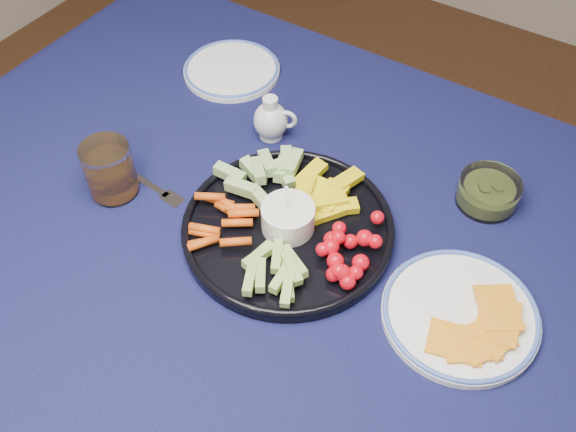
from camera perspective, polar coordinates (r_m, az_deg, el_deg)
The scene contains 8 objects.
dining_table at distance 1.07m, azimuth 4.77°, elevation -7.91°, with size 1.67×1.07×0.75m.
crudite_platter at distance 1.03m, azimuth -0.08°, elevation -0.73°, with size 0.34×0.34×0.11m.
creamer_pitcher at distance 1.18m, azimuth -1.50°, elevation 8.52°, with size 0.08×0.06×0.09m.
pickle_bowl at distance 1.12m, azimuth 17.35°, elevation 1.98°, with size 0.10×0.10×0.05m.
cheese_plate at distance 0.98m, azimuth 15.10°, elevation -8.31°, with size 0.23×0.23×0.03m.
juice_tumbler at distance 1.12m, azimuth -15.51°, elevation 3.74°, with size 0.08×0.08×0.10m.
fork_left at distance 1.14m, azimuth -12.37°, elevation 2.78°, with size 0.19×0.03×0.00m.
side_plate_extra at distance 1.35m, azimuth -5.03°, elevation 12.85°, with size 0.20×0.20×0.02m.
Camera 1 is at (0.23, -0.53, 1.56)m, focal length 40.00 mm.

